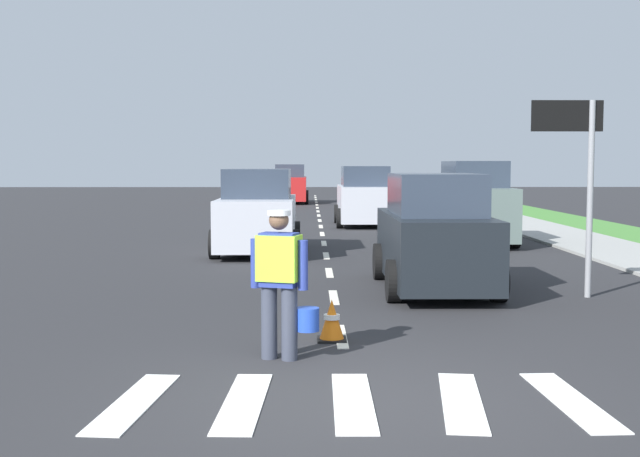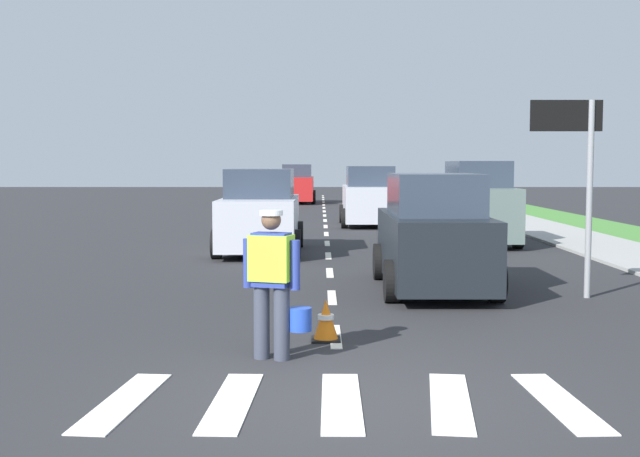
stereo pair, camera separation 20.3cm
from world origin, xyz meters
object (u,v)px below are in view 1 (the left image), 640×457
object	(u,v)px
traffic_cone_near	(332,320)
car_outgoing_ahead	(434,236)
car_oncoming_lead	(258,214)
car_outgoing_far	(365,198)
road_worker	(281,277)
lane_direction_sign	(576,150)
car_oncoming_third	(290,185)
car_parked_far	(473,205)

from	to	relation	value
traffic_cone_near	car_outgoing_ahead	distance (m)	4.49
car_oncoming_lead	car_outgoing_ahead	world-z (taller)	car_oncoming_lead
car_outgoing_ahead	car_outgoing_far	bearing A→B (deg)	90.77
road_worker	car_outgoing_ahead	distance (m)	5.55
lane_direction_sign	car_outgoing_ahead	size ratio (longest dim) A/B	0.77
traffic_cone_near	car_oncoming_third	bearing A→B (deg)	92.18
lane_direction_sign	car_outgoing_ahead	bearing A→B (deg)	159.83
lane_direction_sign	car_parked_far	world-z (taller)	lane_direction_sign
traffic_cone_near	car_outgoing_far	world-z (taller)	car_outgoing_far
road_worker	lane_direction_sign	world-z (taller)	lane_direction_sign
lane_direction_sign	car_outgoing_ahead	xyz separation A→B (m)	(-2.17, 0.80, -1.47)
road_worker	car_parked_far	xyz separation A→B (m)	(4.79, 13.20, 0.12)
traffic_cone_near	car_outgoing_ahead	bearing A→B (deg)	65.00
road_worker	car_oncoming_third	xyz separation A→B (m)	(-0.75, 36.06, 0.07)
road_worker	traffic_cone_near	bearing A→B (deg)	58.08
lane_direction_sign	car_oncoming_third	distance (m)	32.37
car_oncoming_third	car_outgoing_ahead	world-z (taller)	car_oncoming_third
road_worker	car_parked_far	size ratio (longest dim) A/B	0.38
car_outgoing_far	car_oncoming_third	size ratio (longest dim) A/B	0.91
car_parked_far	car_oncoming_lead	size ratio (longest dim) A/B	1.02
car_parked_far	car_outgoing_ahead	bearing A→B (deg)	-105.80
car_outgoing_far	car_parked_far	xyz separation A→B (m)	(2.53, -6.46, 0.07)
lane_direction_sign	car_outgoing_far	xyz separation A→B (m)	(-2.36, 15.49, -1.43)
car_outgoing_ahead	lane_direction_sign	bearing A→B (deg)	-20.17
car_oncoming_third	car_outgoing_ahead	xyz separation A→B (m)	(3.22, -31.09, -0.07)
road_worker	car_outgoing_far	bearing A→B (deg)	83.42
car_oncoming_third	car_outgoing_ahead	bearing A→B (deg)	-84.09
car_outgoing_far	car_outgoing_ahead	size ratio (longest dim) A/B	0.97
car_oncoming_lead	car_outgoing_ahead	xyz separation A→B (m)	(3.42, -5.98, -0.02)
lane_direction_sign	car_oncoming_lead	world-z (taller)	lane_direction_sign
road_worker	car_outgoing_ahead	world-z (taller)	car_outgoing_ahead
lane_direction_sign	car_outgoing_far	size ratio (longest dim) A/B	0.80
road_worker	car_oncoming_third	bearing A→B (deg)	91.20
car_oncoming_third	car_parked_far	bearing A→B (deg)	-76.36
car_parked_far	car_oncoming_third	size ratio (longest dim) A/B	1.00
lane_direction_sign	car_parked_far	xyz separation A→B (m)	(0.16, 9.02, -1.36)
road_worker	traffic_cone_near	xyz separation A→B (m)	(0.59, 0.94, -0.68)
car_outgoing_far	car_oncoming_third	world-z (taller)	car_oncoming_third
lane_direction_sign	car_oncoming_third	xyz separation A→B (m)	(-5.38, 31.88, -1.40)
traffic_cone_near	car_oncoming_third	world-z (taller)	car_oncoming_third
car_parked_far	car_outgoing_ahead	world-z (taller)	car_parked_far
traffic_cone_near	car_oncoming_lead	xyz separation A→B (m)	(-1.54, 10.01, 0.70)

